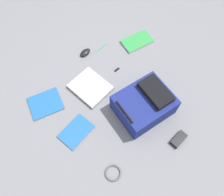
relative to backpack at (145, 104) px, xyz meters
name	(u,v)px	position (x,y,z in m)	size (l,w,h in m)	color
ground_plane	(114,98)	(0.21, 0.15, -0.10)	(3.89, 3.89, 0.00)	slate
backpack	(145,104)	(0.00, 0.00, 0.00)	(0.35, 0.42, 0.23)	navy
laptop	(90,87)	(0.39, 0.27, -0.08)	(0.37, 0.34, 0.03)	#929296
book_manual	(46,104)	(0.44, 0.65, -0.09)	(0.24, 0.27, 0.01)	silver
book_comic	(76,131)	(0.10, 0.54, -0.09)	(0.24, 0.29, 0.01)	silver
book_red	(137,41)	(0.61, -0.35, -0.09)	(0.17, 0.28, 0.02)	silver
computer_mouse	(85,52)	(0.73, 0.14, -0.08)	(0.06, 0.11, 0.04)	black
cable_coil	(113,173)	(-0.30, 0.46, -0.09)	(0.12, 0.12, 0.01)	#4C4C51
power_brick	(179,139)	(-0.34, -0.08, -0.08)	(0.07, 0.13, 0.03)	black
pen_black	(101,48)	(0.72, -0.02, -0.09)	(0.01, 0.01, 0.14)	#198C33
usb_stick	(117,70)	(0.43, -0.02, -0.09)	(0.02, 0.05, 0.01)	black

